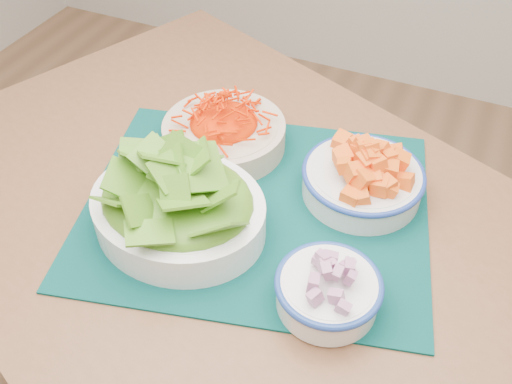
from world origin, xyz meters
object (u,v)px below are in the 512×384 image
placemat (256,206)px  carrot_bowl (224,128)px  table (242,258)px  onion_bowl (328,287)px  squash_bowl (364,173)px  lettuce_bowl (177,199)px

placemat → carrot_bowl: (-0.11, 0.11, 0.04)m
table → onion_bowl: (0.18, -0.10, 0.14)m
squash_bowl → lettuce_bowl: 0.29m
lettuce_bowl → onion_bowl: (0.25, -0.04, -0.02)m
lettuce_bowl → squash_bowl: bearing=42.2°
carrot_bowl → squash_bowl: (0.25, -0.02, 0.00)m
carrot_bowl → squash_bowl: squash_bowl is taller
placemat → onion_bowl: 0.21m
placemat → squash_bowl: (0.14, 0.10, 0.05)m
table → placemat: 0.11m
placemat → onion_bowl: bearing=-52.5°
table → squash_bowl: (0.16, 0.12, 0.15)m
placemat → carrot_bowl: carrot_bowl is taller
carrot_bowl → onion_bowl: bearing=-41.9°
squash_bowl → onion_bowl: bearing=-85.2°
carrot_bowl → placemat: bearing=-45.7°
onion_bowl → placemat: bearing=141.1°
placemat → lettuce_bowl: (-0.09, -0.09, 0.06)m
table → lettuce_bowl: size_ratio=4.94×
squash_bowl → onion_bowl: (0.02, -0.23, -0.01)m
placemat → squash_bowl: size_ratio=2.40×
carrot_bowl → onion_bowl: (0.27, -0.24, -0.01)m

